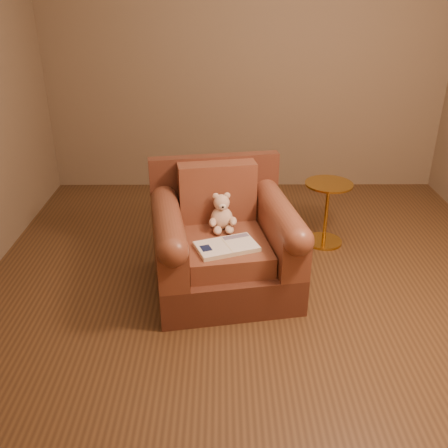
{
  "coord_description": "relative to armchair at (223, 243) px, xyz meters",
  "views": [
    {
      "loc": [
        -0.25,
        -3.06,
        1.98
      ],
      "look_at": [
        -0.23,
        -0.06,
        0.52
      ],
      "focal_mm": 40.0,
      "sensor_mm": 36.0,
      "label": 1
    }
  ],
  "objects": [
    {
      "name": "armchair",
      "position": [
        0.0,
        0.0,
        0.0
      ],
      "size": [
        1.09,
        1.05,
        0.86
      ],
      "rotation": [
        0.0,
        0.0,
        0.17
      ],
      "color": "#552A1C",
      "rests_on": "floor"
    },
    {
      "name": "teddy_bear",
      "position": [
        -0.01,
        0.08,
        0.18
      ],
      "size": [
        0.19,
        0.22,
        0.27
      ],
      "rotation": [
        0.0,
        0.0,
        0.13
      ],
      "color": "beige",
      "rests_on": "armchair"
    },
    {
      "name": "side_table",
      "position": [
        0.85,
        0.63,
        -0.04
      ],
      "size": [
        0.38,
        0.38,
        0.54
      ],
      "color": "gold",
      "rests_on": "floor"
    },
    {
      "name": "room",
      "position": [
        0.24,
        -0.03,
        1.38
      ],
      "size": [
        4.02,
        4.02,
        2.71
      ],
      "color": "#766048",
      "rests_on": "ground"
    },
    {
      "name": "guidebook",
      "position": [
        0.02,
        -0.22,
        0.09
      ],
      "size": [
        0.45,
        0.36,
        0.03
      ],
      "rotation": [
        0.0,
        0.0,
        0.36
      ],
      "color": "beige",
      "rests_on": "armchair"
    },
    {
      "name": "floor",
      "position": [
        0.24,
        -0.03,
        -0.33
      ],
      "size": [
        4.0,
        4.0,
        0.0
      ],
      "primitive_type": "plane",
      "color": "#51341B",
      "rests_on": "ground"
    }
  ]
}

